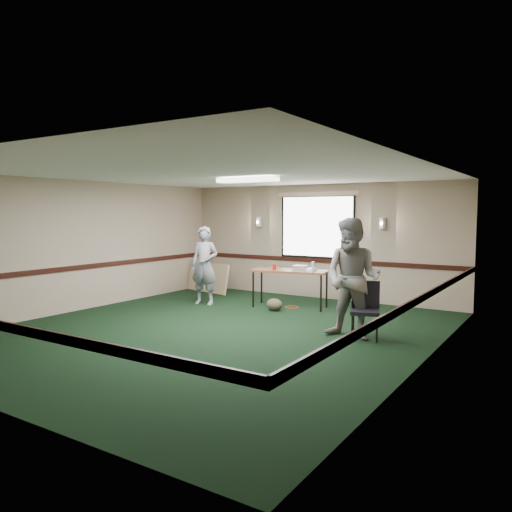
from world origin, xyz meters
The scene contains 13 objects.
ground centered at (0.00, 0.00, 0.00)m, with size 8.00×8.00×0.00m, color black.
room_shell centered at (0.00, 2.12, 1.58)m, with size 8.00×8.02×8.00m.
folding_table centered at (0.05, 2.57, 0.75)m, with size 1.72×0.96×0.81m.
projector centered at (0.23, 2.70, 0.86)m, with size 0.29×0.24×0.10m, color #919199.
game_console centered at (0.48, 2.71, 0.84)m, with size 0.20×0.16×0.05m, color white.
red_cup centered at (-0.23, 2.39, 0.87)m, with size 0.08×0.08×0.12m, color #A9130B.
water_bottle centered at (0.62, 2.51, 0.92)m, with size 0.06×0.06×0.21m, color #8AB8E2.
duffel_bag centered at (-0.03, 2.06, 0.13)m, with size 0.36×0.27×0.25m, color #433E26.
cable_coil centered at (0.10, 2.58, 0.01)m, with size 0.29×0.29×0.01m, color #E04A1C.
folded_table centered at (-2.72, 3.25, 0.38)m, with size 1.47×0.06×0.76m, color tan.
conference_chair centered at (2.35, 0.91, 0.54)m, with size 0.58×0.59×0.92m.
person_left centered at (-1.72, 1.87, 0.87)m, with size 0.63×0.42×1.74m, color #3A4C81.
person_right centered at (2.18, 0.78, 0.98)m, with size 0.95×0.74×1.95m, color #6989A3.
Camera 1 is at (5.16, -6.76, 2.04)m, focal length 35.00 mm.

